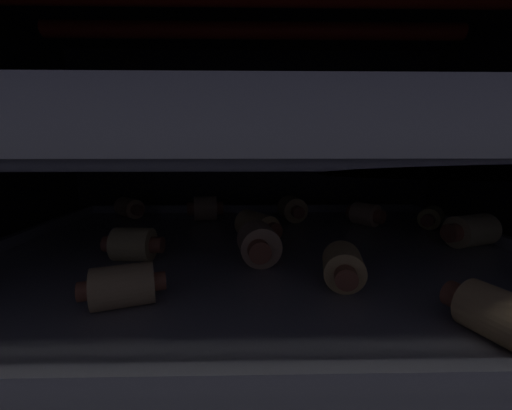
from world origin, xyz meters
TOP-DOWN VIEW (x-y plane):
  - ground_plane at (0.00, 0.00)cm, footprint 58.70×46.62cm
  - oven_wall_back at (0.00, 22.71)cm, footprint 58.70×1.20cm
  - oven_rack_lower at (0.00, -0.00)cm, footprint 53.70×43.34cm
  - baking_tray_lower at (0.00, 0.00)cm, footprint 48.94×36.16cm
  - pig_in_blanket_lower_0 at (20.89, 0.84)cm, footprint 6.37×4.29cm
  - pig_in_blanket_lower_1 at (21.06, 8.06)cm, footprint 4.23×4.78cm
  - pig_in_blanket_lower_2 at (5.82, -7.78)cm, footprint 3.36×5.25cm
  - pig_in_blanket_lower_3 at (0.31, 3.22)cm, footprint 4.76×5.48cm
  - pig_in_blanket_lower_4 at (11.75, -14.26)cm, footprint 3.52×5.42cm
  - pig_in_blanket_lower_5 at (-8.48, -10.50)cm, footprint 5.11×3.61cm
  - pig_in_blanket_lower_6 at (0.17, -3.30)cm, footprint 3.76×5.36cm
  - pig_in_blanket_lower_7 at (4.86, 11.92)cm, footprint 3.70×5.43cm
  - pig_in_blanket_lower_8 at (-17.30, 14.51)cm, footprint 5.08×4.98cm
  - pig_in_blanket_lower_9 at (13.55, 9.29)cm, footprint 4.18×4.62cm
  - pig_in_blanket_lower_10 at (-10.66, -2.55)cm, footprint 5.21×3.13cm
  - pig_in_blanket_lower_11 at (-6.57, 12.45)cm, footprint 4.87×3.58cm
  - oven_rack_upper at (0.00, 0.00)cm, footprint 53.70×43.34cm
  - baking_tray_upper at (0.00, 0.00)cm, footprint 48.94×36.16cm
  - pig_in_blanket_upper_1 at (-13.52, -7.56)cm, footprint 4.85×5.05cm
  - pig_in_blanket_upper_2 at (7.71, 6.63)cm, footprint 4.11×5.31cm
  - pig_in_blanket_upper_3 at (14.31, 14.83)cm, footprint 6.11×3.50cm
  - pig_in_blanket_upper_4 at (-7.29, 10.14)cm, footprint 5.32×3.06cm
  - pig_in_blanket_upper_5 at (-10.65, 5.26)cm, footprint 5.41×4.04cm
  - pig_in_blanket_upper_6 at (-2.81, 0.20)cm, footprint 4.35×5.53cm

SIDE VIEW (x-z plane):
  - ground_plane at x=0.00cm, z-range -1.20..0.00cm
  - oven_rack_lower at x=0.00cm, z-range 6.89..7.62cm
  - baking_tray_lower at x=0.00cm, z-range 7.16..9.20cm
  - pig_in_blanket_lower_1 at x=21.06cm, z-range 8.58..11.07cm
  - pig_in_blanket_lower_5 at x=-8.48cm, z-range 8.58..11.18cm
  - pig_in_blanket_lower_8 at x=-17.30cm, z-range 8.58..11.22cm
  - pig_in_blanket_lower_4 at x=11.75cm, z-range 8.58..11.22cm
  - pig_in_blanket_lower_9 at x=13.55cm, z-range 8.58..11.36cm
  - pig_in_blanket_lower_2 at x=5.82cm, z-range 8.58..11.38cm
  - pig_in_blanket_lower_10 at x=-10.66cm, z-range 8.58..11.45cm
  - pig_in_blanket_lower_3 at x=0.31cm, z-range 8.58..11.52cm
  - pig_in_blanket_lower_0 at x=20.89cm, z-range 8.58..11.70cm
  - pig_in_blanket_lower_7 at x=4.86cm, z-range 8.58..11.75cm
  - pig_in_blanket_lower_11 at x=-6.57cm, z-range 8.58..11.76cm
  - pig_in_blanket_lower_6 at x=0.17cm, z-range 8.58..11.92cm
  - oven_wall_back at x=0.00cm, z-range 0.00..32.41cm
  - oven_rack_upper at x=0.00cm, z-range 17.14..17.87cm
  - baking_tray_upper at x=0.00cm, z-range 17.13..19.91cm
  - pig_in_blanket_upper_1 at x=-13.52cm, z-range 18.79..21.45cm
  - pig_in_blanket_upper_3 at x=14.31cm, z-range 18.79..21.49cm
  - pig_in_blanket_upper_5 at x=-10.65cm, z-range 18.79..21.51cm
  - pig_in_blanket_upper_2 at x=7.71cm, z-range 18.79..21.63cm
  - pig_in_blanket_upper_4 at x=-7.29cm, z-range 18.79..21.66cm
  - pig_in_blanket_upper_6 at x=-2.81cm, z-range 18.79..21.90cm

